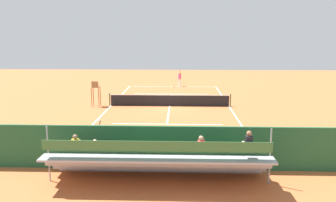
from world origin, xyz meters
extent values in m
plane|color=#BC6033|center=(0.00, 0.00, 0.00)|extent=(60.00, 60.00, 0.00)
cube|color=white|center=(0.00, -11.00, 0.00)|extent=(10.00, 0.10, 0.01)
cube|color=white|center=(0.00, 11.00, 0.00)|extent=(10.00, 0.10, 0.01)
cube|color=white|center=(-5.00, 0.00, 0.00)|extent=(0.10, 22.00, 0.01)
cube|color=white|center=(5.00, 0.00, 0.00)|extent=(0.10, 22.00, 0.01)
cube|color=white|center=(0.00, -6.05, 0.00)|extent=(7.50, 0.10, 0.01)
cube|color=white|center=(0.00, 6.05, 0.00)|extent=(7.50, 0.10, 0.01)
cube|color=white|center=(0.00, 0.00, 0.00)|extent=(0.10, 12.10, 0.01)
cube|color=white|center=(0.00, -11.00, 0.00)|extent=(0.10, 0.30, 0.01)
cube|color=black|center=(0.00, 0.00, 0.46)|extent=(10.00, 0.02, 0.91)
cube|color=white|center=(0.00, 0.00, 0.94)|extent=(10.00, 0.04, 0.06)
cylinder|color=#2D5133|center=(-5.10, 0.00, 0.54)|extent=(0.10, 0.10, 1.07)
cylinder|color=#2D5133|center=(5.10, 0.00, 0.54)|extent=(0.10, 0.10, 1.07)
cube|color=#235633|center=(0.00, 14.00, 1.00)|extent=(18.00, 0.16, 2.00)
cube|color=#9EA0A5|center=(0.00, 14.35, 0.23)|extent=(9.00, 0.10, 0.45)
cube|color=#9EA0A5|center=(0.00, 14.70, 0.41)|extent=(9.00, 0.80, 0.08)
cube|color=#9EA0A5|center=(0.00, 14.32, 0.23)|extent=(9.00, 0.04, 0.45)
cube|color=#386B38|center=(0.00, 14.80, 0.83)|extent=(8.60, 0.36, 0.04)
cube|color=#386B38|center=(0.00, 14.98, 1.03)|extent=(8.60, 0.03, 0.36)
cube|color=#9EA0A5|center=(0.00, 15.50, 0.86)|extent=(9.00, 0.80, 0.08)
cube|color=#9EA0A5|center=(0.00, 15.12, 0.68)|extent=(9.00, 0.04, 0.45)
cube|color=#386B38|center=(0.00, 15.60, 1.28)|extent=(8.60, 0.36, 0.04)
cube|color=#386B38|center=(0.00, 15.78, 1.48)|extent=(8.60, 0.03, 0.36)
cube|color=#9EA0A5|center=(0.00, 16.30, 1.31)|extent=(9.00, 0.80, 0.08)
cube|color=#9EA0A5|center=(0.00, 15.92, 1.12)|extent=(9.00, 0.04, 0.45)
cube|color=#386B38|center=(0.00, 16.40, 1.73)|extent=(8.60, 0.36, 0.04)
cube|color=#386B38|center=(0.00, 16.58, 1.93)|extent=(8.60, 0.03, 0.36)
cylinder|color=#9EA0A5|center=(-4.50, 15.50, 1.18)|extent=(0.06, 0.06, 2.35)
cylinder|color=#9EA0A5|center=(4.50, 15.50, 1.18)|extent=(0.06, 0.06, 2.35)
cube|color=#2D2D33|center=(-1.73, 15.43, 1.32)|extent=(0.32, 0.40, 0.12)
cylinder|color=red|center=(-1.73, 15.55, 1.60)|extent=(0.30, 0.30, 0.45)
sphere|color=tan|center=(-1.73, 15.55, 1.93)|extent=(0.20, 0.20, 0.20)
cube|color=#2D2D33|center=(3.45, 14.63, 0.87)|extent=(0.32, 0.40, 0.12)
cylinder|color=red|center=(3.45, 14.75, 1.16)|extent=(0.30, 0.30, 0.45)
sphere|color=tan|center=(3.45, 14.75, 1.48)|extent=(0.20, 0.20, 0.20)
cube|color=#2D2D33|center=(3.34, 15.43, 1.32)|extent=(0.32, 0.40, 0.12)
cylinder|color=yellow|center=(3.34, 15.55, 1.60)|extent=(0.30, 0.30, 0.45)
sphere|color=#8C6647|center=(3.34, 15.55, 1.93)|extent=(0.20, 0.20, 0.20)
cube|color=#2D2D33|center=(2.75, 14.63, 0.87)|extent=(0.32, 0.40, 0.12)
cylinder|color=red|center=(2.75, 14.75, 1.16)|extent=(0.30, 0.30, 0.45)
sphere|color=beige|center=(2.75, 14.75, 1.48)|extent=(0.20, 0.20, 0.20)
cube|color=#2D2D33|center=(-3.56, 14.63, 0.87)|extent=(0.32, 0.40, 0.12)
cylinder|color=green|center=(-3.56, 14.75, 1.16)|extent=(0.30, 0.30, 0.45)
sphere|color=beige|center=(-3.56, 14.75, 1.48)|extent=(0.20, 0.20, 0.20)
cube|color=#2D2D33|center=(-3.46, 16.23, 1.77)|extent=(0.32, 0.40, 0.12)
cylinder|color=black|center=(-3.46, 16.35, 2.06)|extent=(0.30, 0.30, 0.45)
sphere|color=#8C6647|center=(-3.46, 16.35, 2.38)|extent=(0.20, 0.20, 0.20)
cylinder|color=olive|center=(5.90, -0.03, 0.80)|extent=(0.07, 0.07, 1.60)
cylinder|color=olive|center=(6.50, -0.03, 0.80)|extent=(0.07, 0.07, 1.60)
cylinder|color=olive|center=(5.90, 0.57, 0.80)|extent=(0.07, 0.07, 1.60)
cylinder|color=olive|center=(6.50, 0.57, 0.80)|extent=(0.07, 0.07, 1.60)
cube|color=olive|center=(6.20, 0.27, 1.63)|extent=(0.56, 0.56, 0.06)
cube|color=olive|center=(6.20, 0.51, 1.90)|extent=(0.56, 0.06, 0.48)
cube|color=olive|center=(5.94, 0.27, 1.78)|extent=(0.04, 0.48, 0.04)
cube|color=olive|center=(6.46, 0.27, 1.78)|extent=(0.04, 0.48, 0.04)
cube|color=#33383D|center=(-3.20, 13.20, 0.45)|extent=(1.80, 0.40, 0.05)
cylinder|color=#33383D|center=(-3.95, 13.20, 0.23)|extent=(0.06, 0.06, 0.45)
cylinder|color=#33383D|center=(-2.45, 13.20, 0.23)|extent=(0.06, 0.06, 0.45)
cube|color=#33383D|center=(-3.20, 13.38, 0.75)|extent=(1.80, 0.04, 0.36)
cube|color=#334C8C|center=(-1.06, 13.40, 0.18)|extent=(0.90, 0.36, 0.36)
cylinder|color=white|center=(-0.77, -11.37, 0.42)|extent=(0.14, 0.14, 0.85)
cylinder|color=white|center=(-0.84, -11.16, 0.42)|extent=(0.14, 0.14, 0.85)
cylinder|color=pink|center=(-0.81, -11.27, 1.15)|extent=(0.46, 0.46, 0.60)
sphere|color=tan|center=(-0.81, -11.27, 1.56)|extent=(0.22, 0.22, 0.22)
cylinder|color=tan|center=(-0.88, -11.06, 1.65)|extent=(0.26, 0.17, 0.55)
cylinder|color=tan|center=(-0.73, -11.48, 1.18)|extent=(0.11, 0.11, 0.50)
cylinder|color=black|center=(-0.17, -10.87, 0.01)|extent=(0.28, 0.07, 0.03)
torus|color=#D8CC4C|center=(-0.43, -10.91, 0.01)|extent=(0.34, 0.34, 0.02)
cylinder|color=white|center=(-0.43, -10.91, 0.01)|extent=(0.25, 0.25, 0.00)
sphere|color=#CCDB33|center=(-1.66, -8.55, 0.03)|extent=(0.07, 0.07, 0.07)
sphere|color=#CCDB33|center=(0.07, -8.92, 0.03)|extent=(0.07, 0.07, 0.07)
cylinder|color=#232328|center=(3.03, 13.00, 0.42)|extent=(0.14, 0.14, 0.85)
cylinder|color=#232328|center=(3.04, 12.78, 0.42)|extent=(0.14, 0.14, 0.85)
cylinder|color=black|center=(3.04, 12.89, 1.15)|extent=(0.38, 0.38, 0.60)
sphere|color=beige|center=(3.04, 12.89, 1.56)|extent=(0.22, 0.22, 0.22)
cylinder|color=beige|center=(3.05, 12.67, 1.65)|extent=(0.25, 0.11, 0.55)
cylinder|color=beige|center=(3.02, 13.10, 1.18)|extent=(0.10, 0.10, 0.50)
camera|label=1|loc=(-0.88, 28.96, 6.02)|focal=37.38mm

